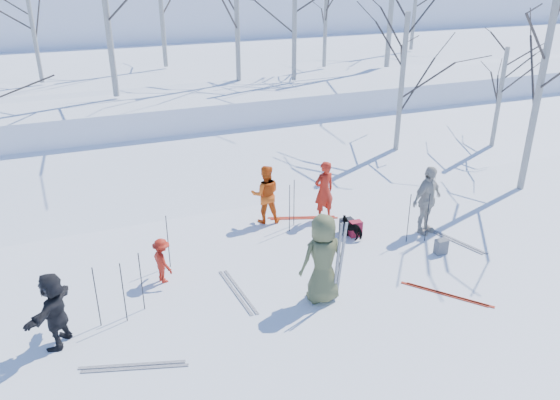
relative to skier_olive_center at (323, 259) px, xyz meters
name	(u,v)px	position (x,y,z in m)	size (l,w,h in m)	color
ground	(304,276)	(0.04, 0.98, -0.99)	(120.00, 120.00, 0.00)	white
snow_ramp	(220,170)	(0.04, 7.98, -0.84)	(70.00, 9.50, 1.40)	white
snow_plateau	(162,86)	(0.04, 17.98, 0.01)	(70.00, 18.00, 2.20)	white
far_hill	(112,21)	(0.04, 38.98, 1.01)	(90.00, 30.00, 6.00)	white
skier_olive_center	(323,259)	(0.00, 0.00, 0.00)	(0.97, 0.63, 1.98)	#4E5432
skier_red_north	(324,191)	(1.78, 3.55, -0.14)	(0.62, 0.41, 1.70)	#AF1E10
skier_redor_behind	(265,194)	(0.21, 3.98, -0.17)	(0.80, 0.62, 1.65)	#DA4F10
skier_red_seated	(162,261)	(-3.00, 1.97, -0.46)	(0.69, 0.39, 1.06)	#AF1E10
skier_cream_east	(427,200)	(3.91, 1.81, -0.06)	(1.09, 0.45, 1.86)	beige
skier_grey_west	(54,310)	(-5.25, 0.52, -0.23)	(1.42, 0.45, 1.53)	black
dog	(352,228)	(1.99, 2.25, -0.71)	(0.30, 0.65, 0.55)	black
upright_ski_left	(337,263)	(0.24, -0.21, -0.04)	(0.07, 0.02, 1.90)	silver
upright_ski_right	(341,262)	(0.34, -0.18, -0.04)	(0.07, 0.02, 1.90)	silver
ski_pair_a	(303,218)	(1.25, 3.78, -0.98)	(1.86, 0.80, 0.02)	#AC2C18
ski_pair_b	(453,240)	(4.35, 1.12, -0.98)	(0.72, 1.88, 0.02)	silver
ski_pair_c	(134,367)	(-4.06, -0.68, -0.98)	(1.88, 0.73, 0.02)	silver
ski_pair_d	(446,294)	(2.60, -0.88, -0.98)	(1.34, 1.61, 0.02)	#AC2C18
ski_pair_e	(238,292)	(-1.59, 0.92, -0.98)	(0.33, 1.91, 0.02)	silver
ski_pole_a	(141,282)	(-3.59, 1.04, -0.32)	(0.02, 0.02, 1.34)	black
ski_pole_b	(409,218)	(3.17, 1.51, -0.32)	(0.02, 0.02, 1.34)	black
ski_pole_c	(97,297)	(-4.49, 0.80, -0.32)	(0.02, 0.02, 1.34)	black
ski_pole_d	(290,208)	(0.60, 3.19, -0.32)	(0.02, 0.02, 1.34)	black
ski_pole_e	(123,293)	(-3.98, 0.76, -0.32)	(0.02, 0.02, 1.34)	black
ski_pole_f	(294,203)	(0.84, 3.46, -0.32)	(0.02, 0.02, 1.34)	black
ski_pole_g	(427,218)	(3.63, 1.36, -0.32)	(0.02, 0.02, 1.34)	black
ski_pole_h	(168,242)	(-2.75, 2.55, -0.32)	(0.02, 0.02, 1.34)	black
backpack_red	(355,229)	(2.10, 2.29, -0.78)	(0.32, 0.22, 0.42)	maroon
backpack_grey	(441,247)	(3.61, 0.67, -0.80)	(0.30, 0.20, 0.38)	#56595D
backpack_dark	(347,226)	(1.98, 2.54, -0.79)	(0.34, 0.24, 0.40)	black
birch_plateau_c	(237,6)	(2.18, 12.27, 4.03)	(4.54, 4.54, 5.63)	silver
birch_plateau_g	(33,26)	(-5.18, 14.73, 3.34)	(3.58, 3.58, 4.26)	silver
birch_plateau_h	(295,13)	(4.23, 11.41, 3.79)	(4.21, 4.21, 5.16)	silver
birch_plateau_i	(326,17)	(6.65, 13.61, 3.36)	(3.61, 3.61, 4.30)	silver
birch_edge_b	(541,81)	(8.57, 3.18, 2.41)	(5.36, 5.36, 6.80)	silver
birch_edge_c	(499,103)	(10.00, 6.17, 0.96)	(3.33, 3.33, 3.90)	silver
birch_edge_e	(401,91)	(6.18, 6.73, 1.58)	(4.20, 4.20, 5.14)	silver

